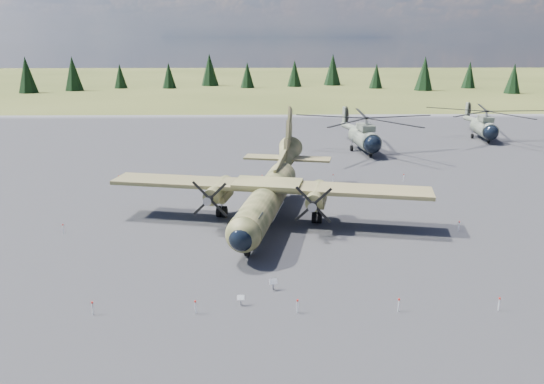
{
  "coord_description": "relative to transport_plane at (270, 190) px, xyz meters",
  "views": [
    {
      "loc": [
        -0.09,
        -41.53,
        15.64
      ],
      "look_at": [
        0.83,
        2.0,
        2.92
      ],
      "focal_mm": 35.0,
      "sensor_mm": 36.0,
      "label": 1
    }
  ],
  "objects": [
    {
      "name": "helicopter_near",
      "position": [
        13.76,
        28.08,
        0.97
      ],
      "size": [
        21.85,
        24.56,
        5.1
      ],
      "rotation": [
        0.0,
        0.0,
        0.09
      ],
      "color": "slate",
      "rests_on": "ground"
    },
    {
      "name": "barrier_fence",
      "position": [
        -1.12,
        -3.71,
        -2.14
      ],
      "size": [
        33.12,
        29.62,
        0.85
      ],
      "color": "white",
      "rests_on": "ground"
    },
    {
      "name": "info_placard_left",
      "position": [
        -2.03,
        -16.19,
        -2.18
      ],
      "size": [
        0.45,
        0.2,
        0.69
      ],
      "rotation": [
        0.0,
        0.0,
        -0.02
      ],
      "color": "gray",
      "rests_on": "ground"
    },
    {
      "name": "ground",
      "position": [
        -0.66,
        -3.64,
        -2.64
      ],
      "size": [
        500.0,
        500.0,
        0.0
      ],
      "primitive_type": "plane",
      "color": "brown",
      "rests_on": "ground"
    },
    {
      "name": "treeline",
      "position": [
        -3.97,
        -5.36,
        2.22
      ],
      "size": [
        294.53,
        291.65,
        10.9
      ],
      "color": "black",
      "rests_on": "ground"
    },
    {
      "name": "helicopter_mid",
      "position": [
        34.49,
        37.23,
        0.73
      ],
      "size": [
        20.71,
        22.95,
        4.75
      ],
      "rotation": [
        0.0,
        0.0,
        -0.11
      ],
      "color": "slate",
      "rests_on": "ground"
    },
    {
      "name": "info_placard_right",
      "position": [
        -0.01,
        -14.18,
        -2.12
      ],
      "size": [
        0.53,
        0.34,
        0.78
      ],
      "rotation": [
        0.0,
        0.0,
        0.29
      ],
      "color": "gray",
      "rests_on": "ground"
    },
    {
      "name": "apron",
      "position": [
        -0.66,
        6.36,
        -2.64
      ],
      "size": [
        120.0,
        120.0,
        0.04
      ],
      "primitive_type": "cube",
      "color": "#5D5C61",
      "rests_on": "ground"
    },
    {
      "name": "transport_plane",
      "position": [
        0.0,
        0.0,
        0.0
      ],
      "size": [
        27.87,
        25.03,
        9.2
      ],
      "rotation": [
        0.0,
        0.0,
        -0.2
      ],
      "color": "#393E21",
      "rests_on": "ground"
    }
  ]
}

